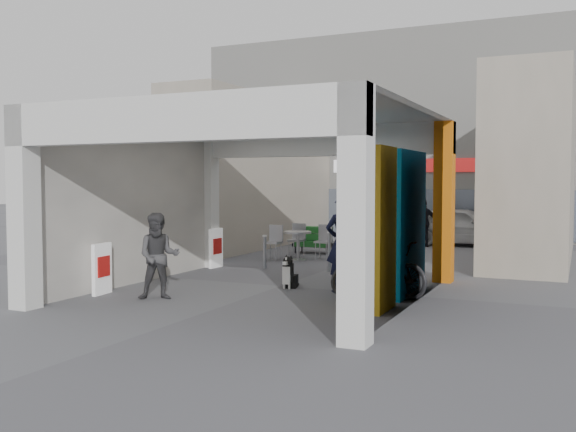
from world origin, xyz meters
The scene contains 21 objects.
ground centered at (0.00, 0.00, 0.00)m, with size 90.00×90.00×0.00m, color #58595D.
arcade_canopy centered at (0.54, -0.82, 2.30)m, with size 6.40×6.45×6.40m.
far_building centered at (0.00, 13.99, 3.99)m, with size 18.00×4.08×8.00m.
plaza_bldg_left centered at (-4.50, 7.50, 2.50)m, with size 2.00×9.00×5.00m, color #A99D8C.
plaza_bldg_right centered at (4.50, 7.50, 2.50)m, with size 2.00×9.00×5.00m, color #A99D8C.
bollard_left centered at (-1.51, 2.24, 0.42)m, with size 0.09×0.09×0.83m, color #93969B.
bollard_center centered at (0.15, 2.46, 0.48)m, with size 0.09×0.09×0.96m, color #93969B.
bollard_right centered at (1.72, 2.52, 0.46)m, with size 0.09×0.09×0.92m, color #93969B.
advert_board_near centered at (-2.75, -2.35, 0.51)m, with size 0.15×0.56×1.00m.
advert_board_far centered at (-2.75, 1.94, 0.51)m, with size 0.11×0.55×1.00m.
cafe_set centered at (-1.58, 4.49, 0.34)m, with size 1.61×1.30×0.97m.
produce_stand centered at (-1.72, 6.03, 0.32)m, with size 1.22×0.66×0.80m.
crate_stack centered at (0.45, 8.18, 0.28)m, with size 0.49×0.40×0.56m.
border_collie centered at (0.27, -0.15, 0.28)m, with size 0.26×0.50×0.70m.
man_with_dog centered at (1.43, -0.12, 0.97)m, with size 0.71×0.47×1.95m, color black.
man_back_turned centered at (-1.43, -2.31, 0.81)m, with size 0.79×0.61×1.62m, color #3D3C3F.
man_elderly centered at (1.89, 0.73, 0.78)m, with size 0.76×0.50×1.56m, color #526E9F.
man_crates centered at (0.93, 9.29, 0.81)m, with size 0.95×0.40×1.62m, color black.
bicycle_front centered at (2.24, -0.19, 0.53)m, with size 0.71×2.03×1.06m, color black.
bicycle_rear centered at (2.30, -0.64, 0.53)m, with size 0.50×1.76×1.06m, color black.
white_van centered at (2.02, 10.26, 0.67)m, with size 1.58×3.93×1.34m, color silver.
Camera 1 is at (5.73, -12.12, 2.21)m, focal length 40.00 mm.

